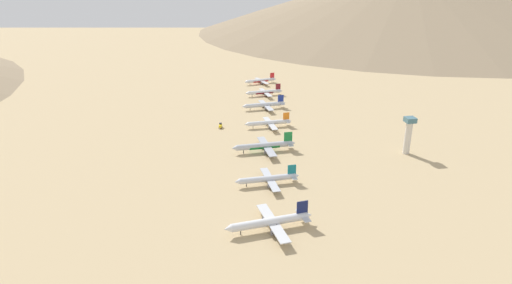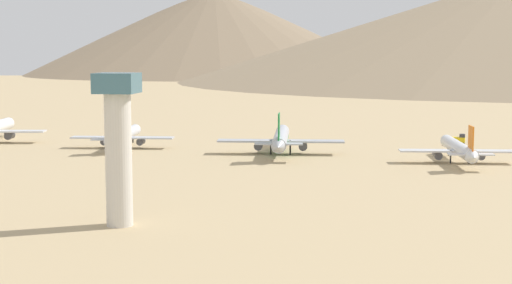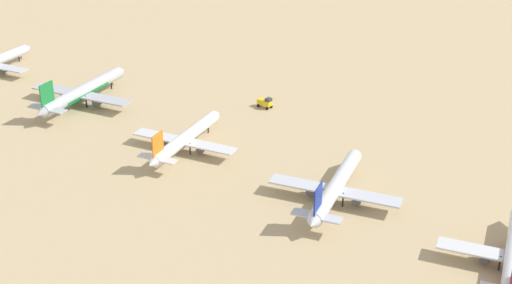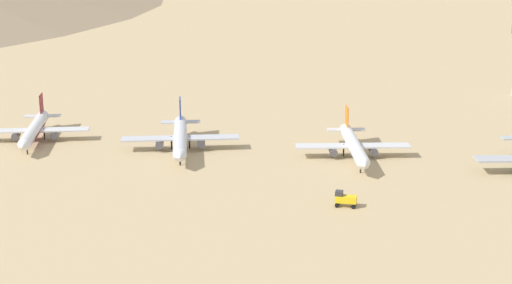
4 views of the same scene
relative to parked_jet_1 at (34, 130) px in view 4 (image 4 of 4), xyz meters
The scene contains 5 objects.
ground_plane 101.92m from the parked_jet_1, 79.40° to the left, with size 1866.07×1866.07×0.00m, color tan.
parked_jet_1 is the anchor object (origin of this frame).
parked_jet_2 47.57m from the parked_jet_1, 79.52° to the left, with size 43.86×35.75×12.65m.
parked_jet_3 99.36m from the parked_jet_1, 81.30° to the left, with size 41.55×33.76×11.98m.
service_truck 108.10m from the parked_jet_1, 58.92° to the left, with size 3.61×5.56×3.90m.
Camera 4 is at (222.64, -24.06, 68.64)m, focal length 56.58 mm.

